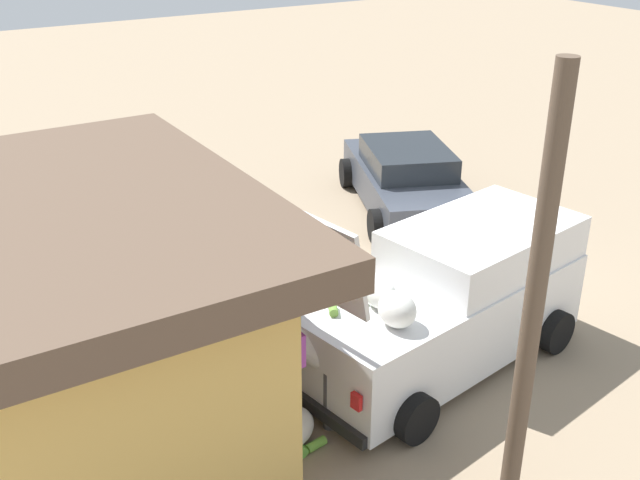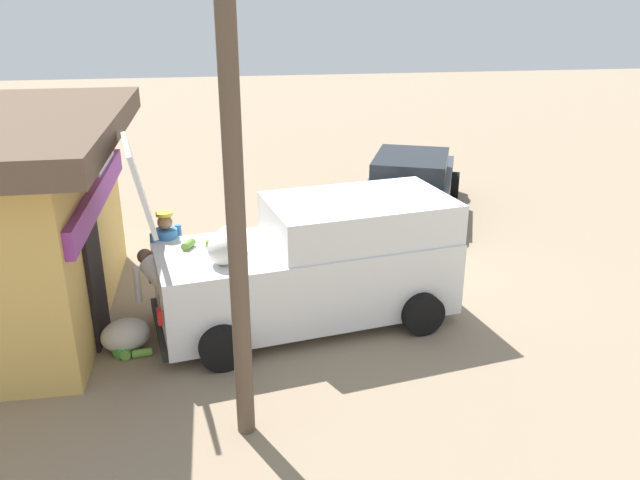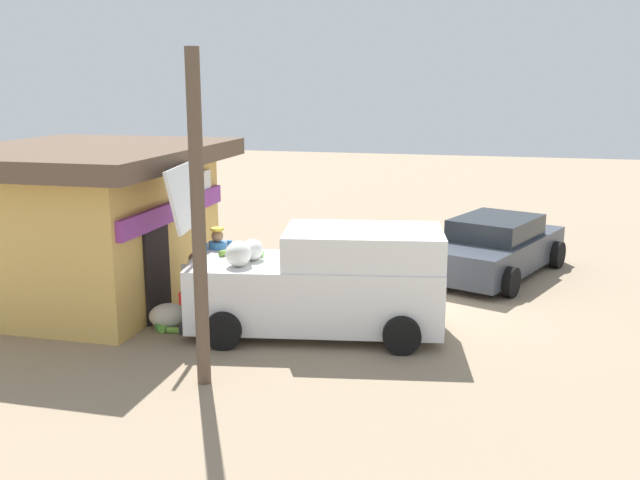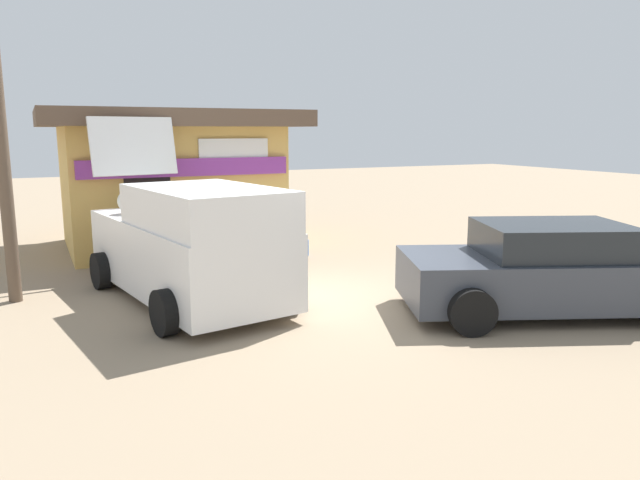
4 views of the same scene
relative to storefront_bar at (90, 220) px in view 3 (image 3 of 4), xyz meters
The scene contains 9 objects.
ground_plane 6.22m from the storefront_bar, 80.86° to the right, with size 60.00×60.00×0.00m, color gray.
storefront_bar is the anchor object (origin of this frame).
delivery_van 5.08m from the storefront_bar, 98.60° to the right, with size 2.66×4.77×2.91m.
parked_sedan 8.81m from the storefront_bar, 63.61° to the right, with size 4.64×3.32×1.33m.
vendor_standing 2.88m from the storefront_bar, 94.80° to the right, with size 0.48×0.48×1.66m.
customer_bending 3.02m from the storefront_bar, 108.77° to the right, with size 0.75×0.75×1.27m.
unloaded_banana_pile 2.90m from the storefront_bar, 119.16° to the right, with size 0.74×0.83×0.45m.
paint_bucket 3.68m from the storefront_bar, 47.53° to the right, with size 0.26×0.26×0.34m, color blue.
utility_pole 5.04m from the storefront_bar, 130.93° to the right, with size 0.20×0.20×4.77m, color brown.
Camera 3 is at (-13.18, -1.82, 4.31)m, focal length 39.62 mm.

